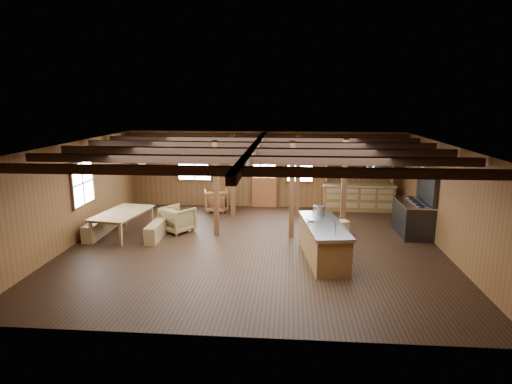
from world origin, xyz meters
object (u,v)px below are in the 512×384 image
(dining_table, at_px, (124,224))
(armchair_a, at_px, (216,200))
(commercial_range, at_px, (415,213))
(kitchen_island, at_px, (324,242))
(armchair_c, at_px, (178,219))
(armchair_b, at_px, (217,203))

(dining_table, bearing_deg, armchair_a, -27.17)
(commercial_range, xyz_separation_m, dining_table, (-8.55, -0.78, -0.31))
(kitchen_island, distance_m, armchair_c, 4.69)
(kitchen_island, bearing_deg, armchair_c, 146.77)
(kitchen_island, height_order, dining_table, kitchen_island)
(dining_table, height_order, armchair_b, dining_table)
(kitchen_island, bearing_deg, armchair_b, 120.03)
(armchair_b, bearing_deg, commercial_range, 161.69)
(commercial_range, xyz_separation_m, armchair_a, (-6.33, 2.26, -0.28))
(commercial_range, height_order, armchair_b, commercial_range)
(kitchen_island, relative_size, armchair_a, 3.07)
(kitchen_island, xyz_separation_m, armchair_b, (-3.44, 4.43, -0.17))
(armchair_c, bearing_deg, dining_table, 53.67)
(dining_table, distance_m, armchair_c, 1.55)
(commercial_range, relative_size, armchair_c, 2.48)
(dining_table, relative_size, armchair_b, 2.94)
(dining_table, relative_size, armchair_a, 2.38)
(commercial_range, relative_size, dining_table, 1.04)
(dining_table, height_order, armchair_a, armchair_a)
(kitchen_island, xyz_separation_m, dining_table, (-5.70, 1.52, -0.12))
(kitchen_island, bearing_deg, commercial_range, 31.16)
(commercial_range, distance_m, armchair_c, 7.09)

